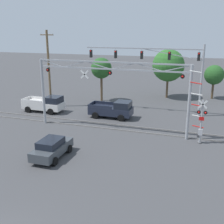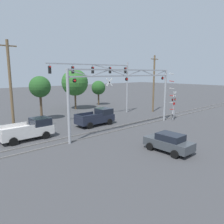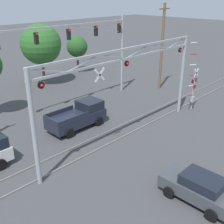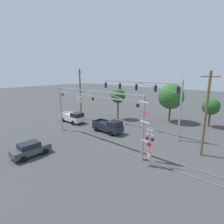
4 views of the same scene
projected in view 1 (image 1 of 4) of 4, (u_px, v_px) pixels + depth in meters
The scene contains 12 objects.
rail_track_near at pixel (111, 129), 28.60m from camera, with size 80.00×0.08×0.10m, color gray.
rail_track_far at pixel (115, 125), 29.91m from camera, with size 80.00×0.08×0.10m, color gray.
crossing_gantry at pixel (110, 84), 27.02m from camera, with size 15.24×0.29×6.90m.
crossing_signal_mast at pixel (200, 120), 24.58m from camera, with size 1.76×0.35×6.48m.
traffic_signal_span at pixel (166, 64), 32.67m from camera, with size 14.14×0.39×8.25m.
pickup_truck_lead at pixel (113, 109), 32.20m from camera, with size 4.93×2.30×2.00m.
pickup_truck_following at pixel (45, 104), 34.58m from camera, with size 5.05×2.30×2.00m.
sedan_waiting at pixel (52, 148), 22.13m from camera, with size 2.02×4.04×1.57m.
utility_pole_left at pixel (49, 68), 35.84m from camera, with size 1.80×0.28×9.77m.
background_tree_beyond_span at pixel (101, 68), 38.94m from camera, with size 2.88×2.88×6.10m.
background_tree_far_left_verge at pixel (214, 75), 40.48m from camera, with size 2.82×2.82×4.93m.
background_tree_far_right_verge at pixel (168, 65), 40.74m from camera, with size 4.67×4.67×7.13m.
Camera 1 is at (8.58, -8.27, 9.76)m, focal length 45.00 mm.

